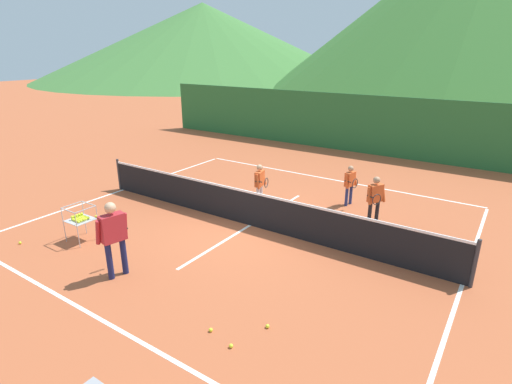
{
  "coord_description": "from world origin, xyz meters",
  "views": [
    {
      "loc": [
        5.61,
        -8.1,
        4.47
      ],
      "look_at": [
        0.5,
        -0.46,
        1.19
      ],
      "focal_mm": 28.08,
      "sensor_mm": 36.0,
      "label": 1
    }
  ],
  "objects_px": {
    "tennis_ball_1": "(231,346)",
    "tennis_ball_3": "(211,330)",
    "tennis_net": "(250,208)",
    "tennis_ball_5": "(113,208)",
    "student_1": "(350,182)",
    "tennis_ball_2": "(96,216)",
    "ball_cart": "(80,218)",
    "student_0": "(260,181)",
    "tennis_ball_4": "(267,326)",
    "instructor": "(114,233)",
    "student_2": "(375,197)",
    "tennis_ball_0": "(20,243)"
  },
  "relations": [
    {
      "from": "student_0",
      "to": "tennis_ball_4",
      "type": "distance_m",
      "value": 5.7
    },
    {
      "from": "tennis_ball_1",
      "to": "instructor",
      "type": "bearing_deg",
      "value": 172.71
    },
    {
      "from": "tennis_net",
      "to": "instructor",
      "type": "distance_m",
      "value": 3.75
    },
    {
      "from": "student_2",
      "to": "tennis_ball_4",
      "type": "height_order",
      "value": "student_2"
    },
    {
      "from": "tennis_ball_2",
      "to": "tennis_ball_1",
      "type": "bearing_deg",
      "value": -17.97
    },
    {
      "from": "ball_cart",
      "to": "tennis_ball_2",
      "type": "bearing_deg",
      "value": 132.54
    },
    {
      "from": "tennis_ball_1",
      "to": "tennis_ball_2",
      "type": "relative_size",
      "value": 1.0
    },
    {
      "from": "tennis_ball_3",
      "to": "instructor",
      "type": "bearing_deg",
      "value": 173.75
    },
    {
      "from": "ball_cart",
      "to": "tennis_ball_1",
      "type": "relative_size",
      "value": 13.22
    },
    {
      "from": "tennis_net",
      "to": "tennis_ball_5",
      "type": "relative_size",
      "value": 158.24
    },
    {
      "from": "tennis_net",
      "to": "tennis_ball_3",
      "type": "relative_size",
      "value": 158.24
    },
    {
      "from": "instructor",
      "to": "student_1",
      "type": "distance_m",
      "value": 6.98
    },
    {
      "from": "tennis_ball_1",
      "to": "tennis_ball_3",
      "type": "height_order",
      "value": "same"
    },
    {
      "from": "tennis_net",
      "to": "tennis_ball_5",
      "type": "distance_m",
      "value": 4.28
    },
    {
      "from": "student_1",
      "to": "ball_cart",
      "type": "distance_m",
      "value": 7.5
    },
    {
      "from": "tennis_net",
      "to": "student_2",
      "type": "xyz_separation_m",
      "value": [
        2.73,
        1.85,
        0.32
      ]
    },
    {
      "from": "student_1",
      "to": "ball_cart",
      "type": "bearing_deg",
      "value": -127.63
    },
    {
      "from": "tennis_ball_3",
      "to": "tennis_ball_5",
      "type": "distance_m",
      "value": 6.49
    },
    {
      "from": "ball_cart",
      "to": "tennis_ball_5",
      "type": "bearing_deg",
      "value": 122.51
    },
    {
      "from": "student_2",
      "to": "ball_cart",
      "type": "height_order",
      "value": "student_2"
    },
    {
      "from": "tennis_ball_0",
      "to": "tennis_ball_2",
      "type": "relative_size",
      "value": 1.0
    },
    {
      "from": "instructor",
      "to": "tennis_ball_4",
      "type": "distance_m",
      "value": 3.63
    },
    {
      "from": "tennis_net",
      "to": "student_1",
      "type": "relative_size",
      "value": 8.74
    },
    {
      "from": "tennis_ball_1",
      "to": "tennis_ball_4",
      "type": "xyz_separation_m",
      "value": [
        0.23,
        0.73,
        0.0
      ]
    },
    {
      "from": "instructor",
      "to": "tennis_ball_5",
      "type": "xyz_separation_m",
      "value": [
        -3.19,
        2.3,
        -0.95
      ]
    },
    {
      "from": "ball_cart",
      "to": "tennis_ball_2",
      "type": "height_order",
      "value": "ball_cart"
    },
    {
      "from": "instructor",
      "to": "tennis_ball_1",
      "type": "distance_m",
      "value": 3.42
    },
    {
      "from": "tennis_net",
      "to": "ball_cart",
      "type": "xyz_separation_m",
      "value": [
        -2.95,
        -3.04,
        0.09
      ]
    },
    {
      "from": "tennis_ball_0",
      "to": "tennis_ball_4",
      "type": "distance_m",
      "value": 6.71
    },
    {
      "from": "student_2",
      "to": "tennis_ball_1",
      "type": "height_order",
      "value": "student_2"
    },
    {
      "from": "tennis_net",
      "to": "tennis_ball_3",
      "type": "height_order",
      "value": "tennis_net"
    },
    {
      "from": "instructor",
      "to": "ball_cart",
      "type": "xyz_separation_m",
      "value": [
        -2.1,
        0.58,
        -0.4
      ]
    },
    {
      "from": "student_1",
      "to": "student_2",
      "type": "height_order",
      "value": "student_2"
    },
    {
      "from": "tennis_ball_3",
      "to": "tennis_ball_5",
      "type": "bearing_deg",
      "value": 156.36
    },
    {
      "from": "instructor",
      "to": "tennis_ball_2",
      "type": "bearing_deg",
      "value": 151.94
    },
    {
      "from": "student_0",
      "to": "tennis_ball_0",
      "type": "distance_m",
      "value": 6.43
    },
    {
      "from": "ball_cart",
      "to": "tennis_ball_3",
      "type": "bearing_deg",
      "value": -10.28
    },
    {
      "from": "instructor",
      "to": "ball_cart",
      "type": "distance_m",
      "value": 2.21
    },
    {
      "from": "tennis_ball_4",
      "to": "tennis_ball_5",
      "type": "relative_size",
      "value": 1.0
    },
    {
      "from": "ball_cart",
      "to": "student_0",
      "type": "bearing_deg",
      "value": 61.5
    },
    {
      "from": "tennis_net",
      "to": "tennis_ball_1",
      "type": "relative_size",
      "value": 158.24
    },
    {
      "from": "tennis_ball_2",
      "to": "tennis_ball_0",
      "type": "bearing_deg",
      "value": -93.25
    },
    {
      "from": "tennis_ball_0",
      "to": "tennis_ball_3",
      "type": "xyz_separation_m",
      "value": [
        5.93,
        0.11,
        0.0
      ]
    },
    {
      "from": "student_0",
      "to": "tennis_ball_4",
      "type": "height_order",
      "value": "student_0"
    },
    {
      "from": "tennis_ball_1",
      "to": "tennis_ball_4",
      "type": "relative_size",
      "value": 1.0
    },
    {
      "from": "student_1",
      "to": "tennis_ball_2",
      "type": "xyz_separation_m",
      "value": [
        -5.55,
        -4.88,
        -0.71
      ]
    },
    {
      "from": "instructor",
      "to": "tennis_ball_0",
      "type": "distance_m",
      "value": 3.35
    },
    {
      "from": "tennis_ball_0",
      "to": "tennis_ball_5",
      "type": "xyz_separation_m",
      "value": [
        -0.01,
        2.71,
        0.0
      ]
    },
    {
      "from": "instructor",
      "to": "tennis_ball_3",
      "type": "xyz_separation_m",
      "value": [
        2.75,
        -0.3,
        -0.95
      ]
    },
    {
      "from": "student_0",
      "to": "tennis_ball_3",
      "type": "distance_m",
      "value": 5.86
    }
  ]
}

